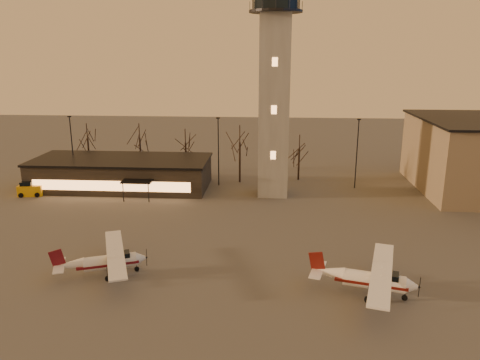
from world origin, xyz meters
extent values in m
plane|color=#494644|center=(0.00, 0.00, 0.00)|extent=(220.00, 220.00, 0.00)
cube|color=gray|center=(0.00, 30.00, 12.00)|extent=(4.00, 4.00, 24.00)
cylinder|color=black|center=(0.00, 30.00, 24.15)|extent=(6.80, 6.80, 0.30)
cube|color=black|center=(-22.00, 32.00, 2.00)|extent=(25.00, 10.00, 4.00)
cube|color=black|center=(-22.00, 32.00, 4.15)|extent=(25.40, 10.40, 0.30)
cube|color=#FFA559|center=(-22.00, 26.98, 1.60)|extent=(22.00, 0.08, 1.40)
cube|color=black|center=(-18.00, 26.00, 2.60)|extent=(4.00, 2.00, 0.20)
cylinder|color=black|center=(-30.00, 34.00, 5.00)|extent=(0.16, 0.16, 10.00)
cube|color=black|center=(-30.00, 34.00, 10.05)|extent=(0.50, 0.25, 0.18)
cylinder|color=black|center=(-8.00, 34.00, 5.00)|extent=(0.16, 0.16, 10.00)
cube|color=black|center=(-8.00, 34.00, 10.05)|extent=(0.50, 0.25, 0.18)
cylinder|color=black|center=(12.00, 34.00, 5.00)|extent=(0.16, 0.16, 10.00)
cube|color=black|center=(12.00, 34.00, 10.05)|extent=(0.50, 0.25, 0.18)
cylinder|color=black|center=(-30.00, 40.00, 2.87)|extent=(0.28, 0.28, 5.74)
cylinder|color=black|center=(-14.00, 40.00, 2.62)|extent=(0.28, 0.28, 5.25)
cylinder|color=black|center=(-5.00, 36.00, 3.08)|extent=(0.28, 0.28, 6.16)
cylinder|color=black|center=(4.00, 38.00, 2.48)|extent=(0.28, 0.28, 4.97)
cylinder|color=black|center=(-22.00, 42.00, 2.80)|extent=(0.28, 0.28, 5.60)
cylinder|color=white|center=(8.30, 2.26, 1.33)|extent=(5.08, 2.58, 1.38)
cone|color=white|center=(11.08, 1.53, 1.33)|extent=(1.26, 1.52, 1.32)
cone|color=white|center=(4.81, 3.18, 1.49)|extent=(2.76, 1.78, 1.17)
cube|color=black|center=(9.33, 1.99, 1.81)|extent=(1.82, 1.48, 0.74)
cube|color=#58110C|center=(8.10, 2.31, 1.27)|extent=(5.91, 2.83, 0.23)
cube|color=white|center=(8.82, 2.12, 2.16)|extent=(4.51, 11.71, 0.15)
cube|color=white|center=(3.88, 3.42, 1.59)|extent=(1.82, 3.63, 0.08)
cube|color=#58110C|center=(3.78, 3.45, 2.34)|extent=(1.45, 0.46, 1.80)
cylinder|color=silver|center=(-14.28, 4.39, 1.23)|extent=(4.68, 2.81, 1.28)
cone|color=silver|center=(-11.80, 5.34, 1.23)|extent=(1.26, 1.45, 1.22)
cone|color=silver|center=(-17.40, 3.20, 1.38)|extent=(2.59, 1.85, 1.08)
cube|color=black|center=(-13.36, 4.74, 1.67)|extent=(1.75, 1.49, 0.69)
cube|color=#590C14|center=(-14.46, 4.32, 1.18)|extent=(5.43, 3.12, 0.22)
cube|color=silver|center=(-13.82, 4.57, 1.99)|extent=(5.24, 10.62, 0.14)
cube|color=silver|center=(-18.23, 2.88, 1.47)|extent=(1.98, 3.34, 0.08)
cube|color=#590C14|center=(-18.32, 2.85, 2.16)|extent=(1.30, 0.56, 1.67)
cube|color=#EAA70D|center=(-33.32, 27.00, 0.75)|extent=(3.45, 2.19, 1.51)
cube|color=black|center=(-33.75, 26.94, 1.61)|extent=(1.71, 1.71, 0.86)
camera|label=1|loc=(-0.10, -32.73, 19.18)|focal=35.00mm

